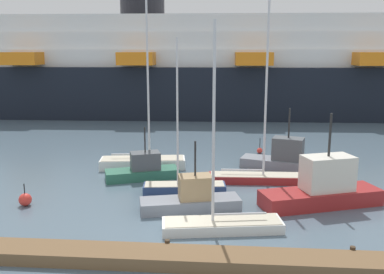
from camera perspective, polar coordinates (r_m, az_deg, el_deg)
ground_plane at (r=22.39m, az=-2.41°, el=-12.49°), size 600.00×600.00×0.00m
dock_pier at (r=19.15m, az=-3.74°, el=-15.96°), size 20.61×1.82×0.69m
sailboat_0 at (r=30.12m, az=8.65°, el=-4.97°), size 6.64×1.76×12.58m
sailboat_1 at (r=22.20m, az=4.09°, el=-11.37°), size 6.38×2.57×10.59m
sailboat_3 at (r=33.51m, az=-6.65°, el=-3.17°), size 6.83×2.78×13.24m
sailboat_4 at (r=27.54m, az=-1.05°, el=-6.68°), size 5.45×1.96×9.93m
fishing_boat_0 at (r=24.74m, az=-0.02°, el=-8.33°), size 6.04×3.00×4.11m
fishing_boat_1 at (r=33.60m, az=12.47°, el=-2.86°), size 6.78×3.73×4.82m
fishing_boat_2 at (r=26.52m, az=17.35°, el=-6.58°), size 7.59×4.36×5.59m
fishing_boat_3 at (r=30.74m, az=-6.63°, el=-4.37°), size 5.49×3.36×3.79m
channel_buoy_0 at (r=27.37m, az=-21.66°, el=-7.88°), size 0.76×0.76×1.38m
channel_buoy_1 at (r=38.49m, az=9.15°, el=-1.80°), size 0.51×0.51×1.40m
cruise_ship at (r=64.07m, az=14.00°, el=8.86°), size 126.83×22.76×20.09m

